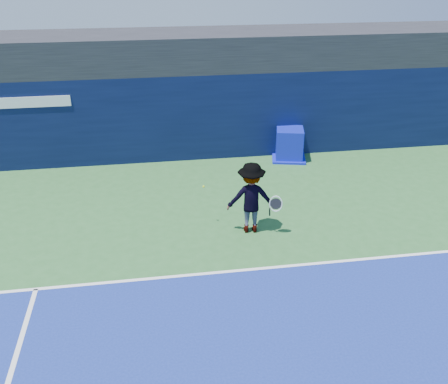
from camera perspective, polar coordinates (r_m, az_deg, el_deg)
The scene contains 7 objects.
ground at distance 9.66m, azimuth 7.81°, elevation -18.80°, with size 80.00×80.00×0.00m, color #2C612D.
baseline at distance 11.89m, azimuth 3.78°, elevation -8.76°, with size 24.00×0.10×0.01m, color white.
stadium_band at distance 18.43m, azimuth -1.77°, elevation 16.01°, with size 36.00×3.00×1.20m, color black.
back_wall_assembly at distance 17.95m, azimuth -1.28°, elevation 8.86°, with size 36.00×1.03×3.00m.
equipment_cart at distance 17.97m, azimuth 7.47°, elevation 5.32°, with size 1.40×1.40×1.12m.
tennis_player at distance 12.96m, azimuth 3.11°, elevation -0.67°, with size 1.43×0.85×1.94m.
tennis_ball at distance 13.18m, azimuth -2.35°, elevation 0.63°, with size 0.06×0.06×0.06m.
Camera 1 is at (-2.28, -6.52, 6.75)m, focal length 40.00 mm.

